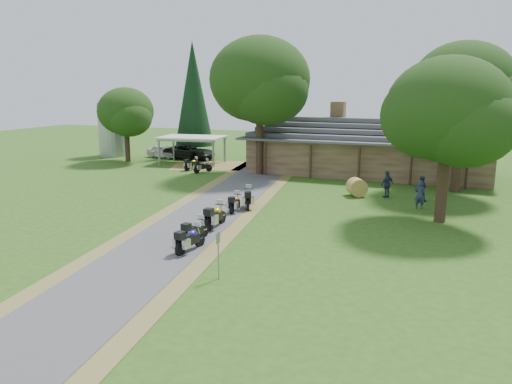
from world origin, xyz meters
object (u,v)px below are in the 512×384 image
at_px(car_dark_suv, 190,148).
at_px(motorcycle_row_d, 235,202).
at_px(motorcycle_carport_a, 192,164).
at_px(motorcycle_carport_b, 203,166).
at_px(hay_bale, 357,187).
at_px(silo, 112,127).
at_px(motorcycle_row_a, 190,238).
at_px(motorcycle_row_e, 248,197).
at_px(motorcycle_row_c, 216,215).
at_px(carport, 193,150).
at_px(motorcycle_row_b, 195,229).
at_px(lodge, 368,146).
at_px(car_white_sedan, 164,150).

bearing_deg(car_dark_suv, motorcycle_row_d, -136.19).
bearing_deg(motorcycle_carport_a, motorcycle_carport_b, -100.55).
xyz_separation_m(car_dark_suv, hay_bale, (19.66, -11.70, -0.54)).
bearing_deg(silo, motorcycle_row_a, -47.55).
bearing_deg(hay_bale, motorcycle_row_e, -134.34).
distance_m(car_dark_suv, motorcycle_carport_b, 8.55).
distance_m(motorcycle_row_c, motorcycle_row_e, 4.88).
height_order(silo, motorcycle_carport_b, silo).
height_order(carport, motorcycle_row_e, carport).
distance_m(motorcycle_carport_a, motorcycle_carport_b, 1.75).
distance_m(car_dark_suv, motorcycle_row_d, 23.21).
height_order(carport, car_dark_suv, carport).
xyz_separation_m(car_dark_suv, motorcycle_row_b, (14.06, -25.15, -0.55)).
xyz_separation_m(lodge, motorcycle_row_c, (-4.94, -20.66, -1.74)).
bearing_deg(motorcycle_row_d, motorcycle_row_c, 179.33).
bearing_deg(silo, motorcycle_row_b, -46.54).
relative_size(silo, motorcycle_row_e, 3.18).
bearing_deg(motorcycle_row_c, motorcycle_row_a, -170.67).
bearing_deg(carport, motorcycle_carport_b, -59.23).
bearing_deg(motorcycle_row_a, silo, 51.58).
xyz_separation_m(car_dark_suv, motorcycle_row_a, (14.56, -26.57, -0.53)).
xyz_separation_m(silo, motorcycle_row_a, (23.80, -26.02, -2.50)).
distance_m(lodge, motorcycle_row_e, 16.65).
bearing_deg(lodge, motorcycle_row_d, -107.51).
xyz_separation_m(motorcycle_row_a, hay_bale, (5.10, 14.88, -0.01)).
distance_m(carport, motorcycle_row_c, 23.51).
height_order(car_dark_suv, motorcycle_row_d, car_dark_suv).
bearing_deg(car_dark_suv, motorcycle_row_e, -133.54).
bearing_deg(carport, car_dark_suv, 117.40).
bearing_deg(silo, carport, -9.84).
height_order(lodge, carport, lodge).
distance_m(lodge, motorcycle_row_b, 23.85).
xyz_separation_m(motorcycle_carport_a, motorcycle_carport_b, (1.52, -0.87, 0.01)).
xyz_separation_m(motorcycle_row_d, motorcycle_row_e, (0.38, 1.25, 0.07)).
xyz_separation_m(car_white_sedan, motorcycle_row_a, (17.73, -26.56, -0.22)).
relative_size(lodge, carport, 3.45).
distance_m(car_dark_suv, motorcycle_row_e, 22.43).
bearing_deg(motorcycle_row_e, motorcycle_row_a, 164.16).
distance_m(motorcycle_row_e, hay_bale, 8.31).
bearing_deg(motorcycle_carport_b, motorcycle_row_a, -128.69).
bearing_deg(carport, motorcycle_row_e, -58.22).
bearing_deg(hay_bale, motorcycle_row_d, -130.69).
bearing_deg(motorcycle_row_b, lodge, -3.04).
bearing_deg(hay_bale, motorcycle_carport_b, 161.64).
height_order(motorcycle_row_b, motorcycle_carport_b, motorcycle_row_b).
bearing_deg(motorcycle_row_c, car_dark_suv, 31.90).
height_order(carport, hay_bale, carport).
relative_size(car_dark_suv, hay_bale, 4.88).
bearing_deg(silo, motorcycle_carport_b, -23.75).
height_order(silo, car_dark_suv, silo).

